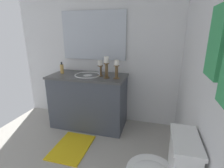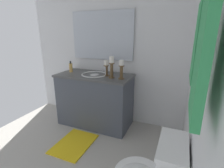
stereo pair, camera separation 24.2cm
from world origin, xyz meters
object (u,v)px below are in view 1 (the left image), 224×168
object	(u,v)px
sink_basin	(88,78)
vanity_cabinet	(89,101)
mirror	(93,36)
candle_holder_tall	(117,69)
candle_holder_short	(106,67)
bath_mat	(72,147)
soap_bottle	(62,69)
candle_holder_mid	(100,68)
towel_near_vanity	(217,43)

from	to	relation	value
sink_basin	vanity_cabinet	bearing A→B (deg)	-90.00
mirror	candle_holder_tall	xyz separation A→B (m)	(0.35, 0.46, -0.43)
mirror	candle_holder_short	xyz separation A→B (m)	(0.35, 0.32, -0.41)
sink_basin	bath_mat	world-z (taller)	sink_basin
mirror	candle_holder_tall	world-z (taller)	mirror
vanity_cabinet	soap_bottle	distance (m)	0.66
candle_holder_tall	candle_holder_mid	distance (m)	0.28
towel_near_vanity	bath_mat	bearing A→B (deg)	-117.78
candle_holder_tall	candle_holder_short	bearing A→B (deg)	-90.29
vanity_cabinet	candle_holder_mid	bearing A→B (deg)	93.55
candle_holder_tall	candle_holder_mid	size ratio (longest dim) A/B	1.13
candle_holder_tall	towel_near_vanity	xyz separation A→B (m)	(1.23, 0.83, 0.44)
soap_bottle	candle_holder_tall	bearing A→B (deg)	84.74
sink_basin	towel_near_vanity	world-z (taller)	towel_near_vanity
vanity_cabinet	mirror	world-z (taller)	mirror
sink_basin	mirror	world-z (taller)	mirror
sink_basin	candle_holder_mid	bearing A→B (deg)	93.57
vanity_cabinet	sink_basin	distance (m)	0.38
candle_holder_short	mirror	bearing A→B (deg)	-137.71
sink_basin	mirror	xyz separation A→B (m)	(-0.28, -0.00, 0.61)
soap_bottle	bath_mat	bearing A→B (deg)	34.67
candle_holder_short	soap_bottle	bearing A→B (deg)	-96.22
soap_bottle	bath_mat	size ratio (longest dim) A/B	0.30
vanity_cabinet	sink_basin	size ratio (longest dim) A/B	2.90
candle_holder_tall	towel_near_vanity	distance (m)	1.55
towel_near_vanity	bath_mat	size ratio (longest dim) A/B	0.62
candle_holder_short	bath_mat	distance (m)	1.18
towel_near_vanity	soap_bottle	bearing A→B (deg)	-127.27
candle_holder_tall	candle_holder_short	xyz separation A→B (m)	(-0.00, -0.15, 0.02)
candle_holder_short	candle_holder_tall	bearing A→B (deg)	89.71
soap_bottle	mirror	bearing A→B (deg)	121.14
vanity_cabinet	soap_bottle	size ratio (longest dim) A/B	6.49
candle_holder_tall	soap_bottle	bearing A→B (deg)	-95.26
mirror	candle_holder_mid	distance (m)	0.56
candle_holder_short	candle_holder_mid	distance (m)	0.15
sink_basin	soap_bottle	world-z (taller)	soap_bottle
mirror	candle_holder_short	bearing A→B (deg)	42.29
vanity_cabinet	towel_near_vanity	bearing A→B (deg)	44.69
sink_basin	candle_holder_tall	distance (m)	0.50
candle_holder_tall	bath_mat	size ratio (longest dim) A/B	0.44
sink_basin	candle_holder_mid	xyz separation A→B (m)	(-0.01, 0.20, 0.16)
soap_bottle	vanity_cabinet	bearing A→B (deg)	88.28
candle_holder_short	candle_holder_mid	bearing A→B (deg)	-124.20
candle_holder_short	soap_bottle	xyz separation A→B (m)	(-0.08, -0.76, -0.09)
vanity_cabinet	bath_mat	world-z (taller)	vanity_cabinet
sink_basin	towel_near_vanity	distance (m)	1.93
sink_basin	candle_holder_short	distance (m)	0.38
vanity_cabinet	soap_bottle	world-z (taller)	soap_bottle
towel_near_vanity	vanity_cabinet	bearing A→B (deg)	-135.31
candle_holder_mid	towel_near_vanity	size ratio (longest dim) A/B	0.63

